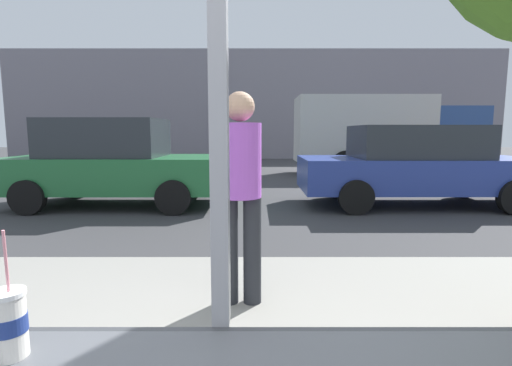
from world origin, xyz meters
TOP-DOWN VIEW (x-y plane):
  - ground_plane at (0.00, 8.00)m, footprint 60.00×60.00m
  - sidewalk_strip at (0.00, 1.60)m, footprint 16.00×2.80m
  - building_facade_far at (0.00, 21.52)m, footprint 28.00×1.20m
  - soda_cup_left at (-0.51, -0.11)m, footprint 0.09×0.09m
  - parked_car_green at (-2.77, 6.80)m, footprint 4.25×2.05m
  - parked_car_blue at (3.35, 6.80)m, footprint 4.67×1.99m
  - box_truck at (4.58, 12.72)m, footprint 6.27×2.44m
  - pedestrian at (-0.02, 1.90)m, footprint 0.32×0.32m

SIDE VIEW (x-z plane):
  - ground_plane at x=0.00m, z-range 0.00..0.00m
  - sidewalk_strip at x=0.00m, z-range 0.00..0.16m
  - parked_car_blue at x=3.35m, z-range 0.02..1.64m
  - parked_car_green at x=-2.77m, z-range 0.00..1.76m
  - soda_cup_left at x=-0.51m, z-range 0.86..1.18m
  - pedestrian at x=-0.02m, z-range 0.28..1.91m
  - box_truck at x=4.58m, z-range 0.15..2.86m
  - building_facade_far at x=0.00m, z-range 0.00..6.05m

